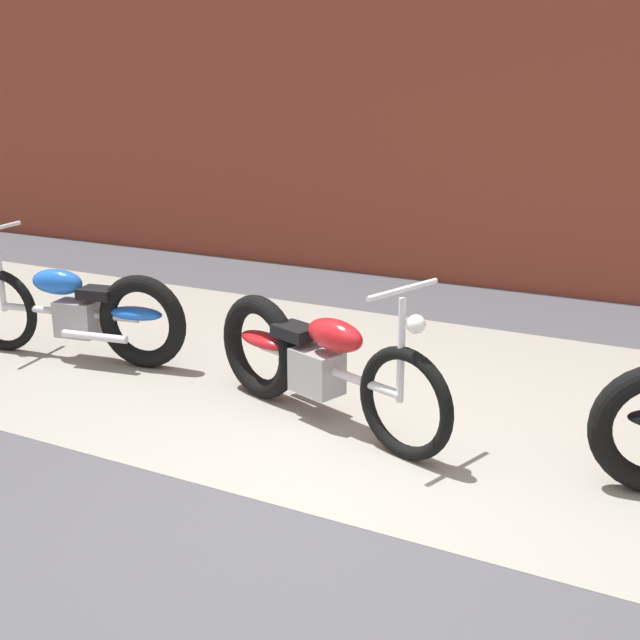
{
  "coord_description": "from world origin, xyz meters",
  "views": [
    {
      "loc": [
        1.69,
        -3.11,
        2.1
      ],
      "look_at": [
        -0.33,
        0.86,
        0.75
      ],
      "focal_mm": 43.89,
      "sensor_mm": 36.0,
      "label": 1
    }
  ],
  "objects": [
    {
      "name": "brick_building_wall",
      "position": [
        0.0,
        5.2,
        2.78
      ],
      "size": [
        36.0,
        0.5,
        5.56
      ],
      "primitive_type": "cube",
      "color": "brown",
      "rests_on": "ground"
    },
    {
      "name": "motorcycle_blue",
      "position": [
        -2.58,
        1.26,
        0.4
      ],
      "size": [
        2.0,
        0.61,
        1.03
      ],
      "rotation": [
        0.0,
        0.0,
        3.3
      ],
      "color": "black",
      "rests_on": "ground"
    },
    {
      "name": "sidewalk_slab",
      "position": [
        0.0,
        1.75,
        0.0
      ],
      "size": [
        36.0,
        3.5,
        0.01
      ],
      "primitive_type": "cube",
      "color": "gray",
      "rests_on": "ground"
    },
    {
      "name": "ground_plane",
      "position": [
        0.0,
        0.0,
        0.0
      ],
      "size": [
        80.0,
        80.0,
        0.0
      ],
      "primitive_type": "plane",
      "color": "#47474C"
    },
    {
      "name": "motorcycle_red",
      "position": [
        -0.52,
        1.08,
        0.4
      ],
      "size": [
        1.93,
        0.87,
        1.03
      ],
      "rotation": [
        0.0,
        0.0,
        -0.33
      ],
      "color": "black",
      "rests_on": "ground"
    }
  ]
}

